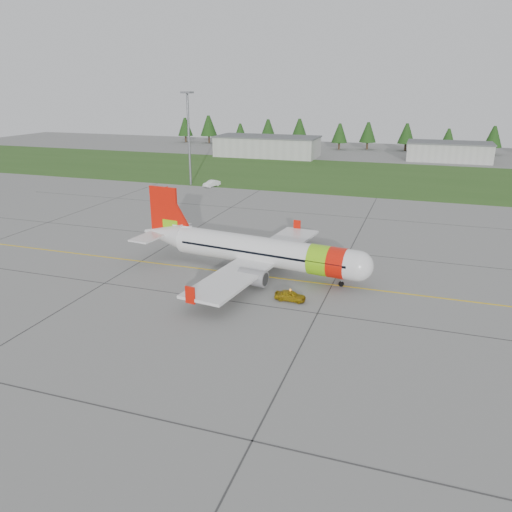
% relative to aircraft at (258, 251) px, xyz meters
% --- Properties ---
extents(ground, '(320.00, 320.00, 0.00)m').
position_rel_aircraft_xyz_m(ground, '(-0.65, -9.25, -2.70)').
color(ground, gray).
rests_on(ground, ground).
extents(aircraft, '(30.88, 28.68, 9.37)m').
position_rel_aircraft_xyz_m(aircraft, '(0.00, 0.00, 0.00)').
color(aircraft, silver).
rests_on(aircraft, ground).
extents(follow_me_car, '(1.14, 1.34, 3.30)m').
position_rel_aircraft_xyz_m(follow_me_car, '(5.92, -7.08, -1.05)').
color(follow_me_car, yellow).
rests_on(follow_me_car, ground).
extents(service_van, '(1.94, 1.89, 4.40)m').
position_rel_aircraft_xyz_m(service_van, '(-27.19, 48.12, -0.50)').
color(service_van, white).
rests_on(service_van, ground).
extents(grass_strip, '(320.00, 50.00, 0.03)m').
position_rel_aircraft_xyz_m(grass_strip, '(-0.65, 72.75, -2.69)').
color(grass_strip, '#30561E').
rests_on(grass_strip, ground).
extents(taxi_guideline, '(120.00, 0.25, 0.02)m').
position_rel_aircraft_xyz_m(taxi_guideline, '(-0.65, -1.25, -2.69)').
color(taxi_guideline, gold).
rests_on(taxi_guideline, ground).
extents(hangar_west, '(32.00, 14.00, 6.00)m').
position_rel_aircraft_xyz_m(hangar_west, '(-30.65, 100.75, 0.30)').
color(hangar_west, '#A8A8A3').
rests_on(hangar_west, ground).
extents(hangar_east, '(24.00, 12.00, 5.20)m').
position_rel_aircraft_xyz_m(hangar_east, '(24.35, 108.75, -0.10)').
color(hangar_east, '#A8A8A3').
rests_on(hangar_east, ground).
extents(floodlight_mast, '(0.50, 0.50, 20.00)m').
position_rel_aircraft_xyz_m(floodlight_mast, '(-32.65, 48.75, 7.30)').
color(floodlight_mast, slate).
rests_on(floodlight_mast, ground).
extents(treeline, '(160.00, 8.00, 10.00)m').
position_rel_aircraft_xyz_m(treeline, '(-0.65, 128.75, 2.30)').
color(treeline, '#1C3F14').
rests_on(treeline, ground).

